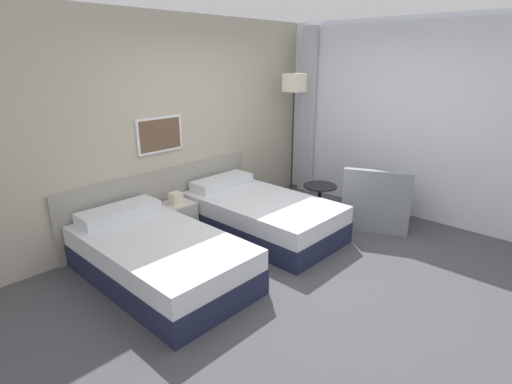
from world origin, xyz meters
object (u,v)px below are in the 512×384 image
Objects in this scene: bed_near_window at (261,215)px; armchair at (376,204)px; bed_near_door at (159,257)px; floor_lamp at (294,92)px; nightstand at (177,218)px; side_table at (320,195)px.

armchair reaches higher than bed_near_window.
floor_lamp reaches higher than bed_near_door.
bed_near_window is at bearing 28.91° from armchair.
bed_near_window is 3.46× the size of nightstand.
nightstand is 0.54× the size of armchair.
bed_near_window is at bearing -43.80° from nightstand.
side_table is 0.77m from armchair.
bed_near_door is 1.00× the size of bed_near_window.
armchair is at bearing -39.43° from nightstand.
nightstand reaches higher than side_table.
armchair is (2.06, -1.69, 0.06)m from nightstand.
bed_near_window is 1.01× the size of floor_lamp.
armchair is at bearing -36.46° from bed_near_window.
nightstand is at bearing 174.70° from floor_lamp.
floor_lamp is (1.33, 0.55, 1.43)m from bed_near_window.
bed_near_door is 1.08m from nightstand.
bed_near_door and bed_near_window have the same top height.
armchair reaches higher than bed_near_door.
bed_near_window is at bearing 165.34° from side_table.
floor_lamp is at bearing 22.46° from bed_near_window.
armchair is (-0.05, -1.49, -1.39)m from floor_lamp.
armchair reaches higher than nightstand.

